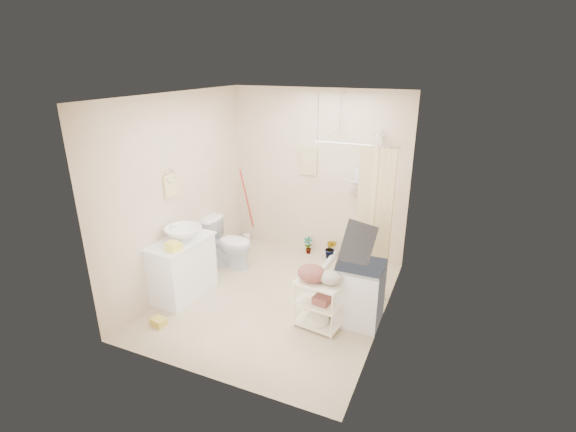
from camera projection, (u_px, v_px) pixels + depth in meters
name	position (u px, v px, depth m)	size (l,w,h in m)	color
floor	(275.00, 298.00, 5.54)	(3.20, 3.20, 0.00)	beige
ceiling	(272.00, 95.00, 4.62)	(2.80, 3.20, 0.04)	silver
wall_back	(318.00, 175.00, 6.46)	(2.80, 0.04, 2.60)	beige
wall_front	(197.00, 260.00, 3.71)	(2.80, 0.04, 2.60)	beige
wall_left	(180.00, 192.00, 5.60)	(0.04, 3.20, 2.60)	beige
wall_right	(389.00, 223.00, 4.56)	(0.04, 3.20, 2.60)	beige
vanity	(182.00, 268.00, 5.50)	(0.51, 0.90, 0.80)	white
sink	(183.00, 233.00, 5.36)	(0.48, 0.48, 0.16)	white
counter_basket	(174.00, 246.00, 5.07)	(0.18, 0.14, 0.10)	#F8EF4C
floor_basket	(159.00, 321.00, 4.95)	(0.24, 0.19, 0.13)	gold
toilet	(229.00, 243.00, 6.30)	(0.42, 0.73, 0.75)	silver
mop	(246.00, 206.00, 7.06)	(0.12, 0.12, 1.31)	red
potted_plant_a	(308.00, 245.00, 6.77)	(0.15, 0.10, 0.29)	brown
potted_plant_b	(331.00, 249.00, 6.59)	(0.18, 0.15, 0.34)	brown
hanging_towel	(308.00, 161.00, 6.42)	(0.28, 0.03, 0.42)	#C8B891
towel_ring	(170.00, 184.00, 5.37)	(0.04, 0.22, 0.34)	#F3DB8D
tp_holder	(188.00, 231.00, 5.84)	(0.08, 0.12, 0.14)	white
shower	(362.00, 208.00, 5.76)	(1.10, 1.10, 2.10)	silver
shampoo_bottle_a	(358.00, 172.00, 6.10)	(0.08, 0.08, 0.21)	silver
shampoo_bottle_b	(365.00, 174.00, 6.08)	(0.08, 0.08, 0.17)	#334D93
washing_machine	(360.00, 293.00, 4.95)	(0.51, 0.53, 0.75)	silver
laundry_rack	(318.00, 300.00, 4.83)	(0.52, 0.30, 0.72)	white
ironing_board	(349.00, 272.00, 4.88)	(0.36, 0.11, 1.27)	black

